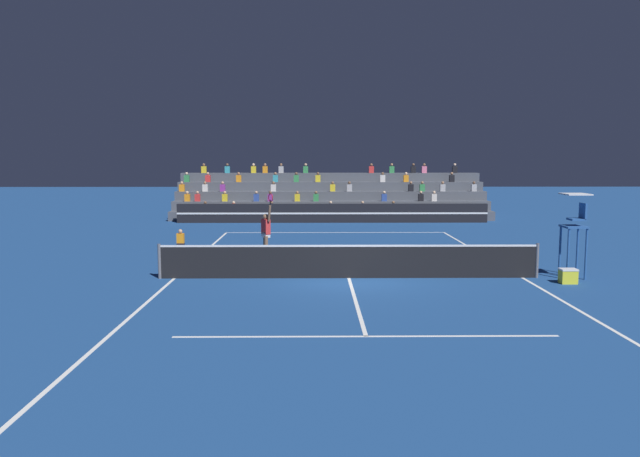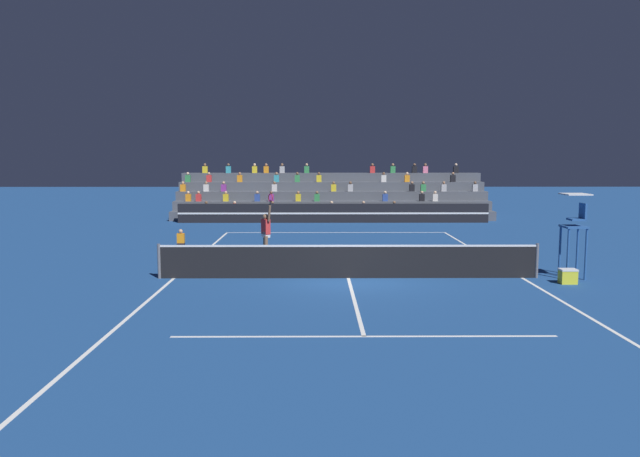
{
  "view_description": "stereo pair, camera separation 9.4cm",
  "coord_description": "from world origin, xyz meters",
  "px_view_note": "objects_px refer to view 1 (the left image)",
  "views": [
    {
      "loc": [
        -1.12,
        -19.34,
        3.81
      ],
      "look_at": [
        -0.86,
        4.15,
        1.1
      ],
      "focal_mm": 35.0,
      "sensor_mm": 36.0,
      "label": 1
    },
    {
      "loc": [
        -1.03,
        -19.34,
        3.81
      ],
      "look_at": [
        -0.86,
        4.15,
        1.1
      ],
      "focal_mm": 35.0,
      "sensor_mm": 36.0,
      "label": 2
    }
  ],
  "objects_px": {
    "tennis_ball": "(337,258)",
    "equipment_cooler": "(568,276)",
    "ball_kid_courtside": "(181,242)",
    "tennis_player": "(266,233)",
    "umpire_chair": "(575,224)"
  },
  "relations": [
    {
      "from": "umpire_chair",
      "to": "tennis_ball",
      "type": "bearing_deg",
      "value": 153.69
    },
    {
      "from": "tennis_player",
      "to": "equipment_cooler",
      "type": "relative_size",
      "value": 5.01
    },
    {
      "from": "ball_kid_courtside",
      "to": "tennis_ball",
      "type": "height_order",
      "value": "ball_kid_courtside"
    },
    {
      "from": "ball_kid_courtside",
      "to": "umpire_chair",
      "type": "bearing_deg",
      "value": -24.23
    },
    {
      "from": "ball_kid_courtside",
      "to": "equipment_cooler",
      "type": "distance_m",
      "value": 14.95
    },
    {
      "from": "umpire_chair",
      "to": "tennis_player",
      "type": "bearing_deg",
      "value": 160.31
    },
    {
      "from": "tennis_ball",
      "to": "equipment_cooler",
      "type": "bearing_deg",
      "value": -33.55
    },
    {
      "from": "umpire_chair",
      "to": "tennis_player",
      "type": "relative_size",
      "value": 1.07
    },
    {
      "from": "equipment_cooler",
      "to": "tennis_ball",
      "type": "bearing_deg",
      "value": 146.45
    },
    {
      "from": "umpire_chair",
      "to": "ball_kid_courtside",
      "type": "xyz_separation_m",
      "value": [
        -13.7,
        6.17,
        -1.39
      ]
    },
    {
      "from": "ball_kid_courtside",
      "to": "equipment_cooler",
      "type": "height_order",
      "value": "ball_kid_courtside"
    },
    {
      "from": "ball_kid_courtside",
      "to": "equipment_cooler",
      "type": "bearing_deg",
      "value": -28.18
    },
    {
      "from": "tennis_ball",
      "to": "tennis_player",
      "type": "bearing_deg",
      "value": -178.76
    },
    {
      "from": "tennis_ball",
      "to": "ball_kid_courtside",
      "type": "bearing_deg",
      "value": 158.25
    },
    {
      "from": "tennis_ball",
      "to": "equipment_cooler",
      "type": "xyz_separation_m",
      "value": [
        6.82,
        -4.52,
        0.19
      ]
    }
  ]
}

